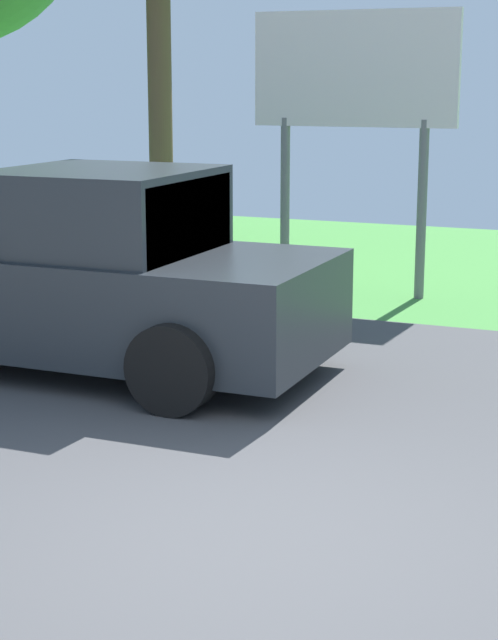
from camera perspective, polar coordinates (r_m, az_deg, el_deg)
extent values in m
cube|color=#424244|center=(8.15, 5.54, -6.71)|extent=(40.00, 8.00, 0.10)
cube|color=#23282D|center=(10.21, -10.18, 1.40)|extent=(5.20, 2.00, 0.90)
cube|color=#23282D|center=(9.83, -7.88, 5.48)|extent=(1.80, 1.84, 0.90)
cube|color=#2D3842|center=(9.43, -3.40, 5.27)|extent=(0.10, 1.70, 0.77)
cylinder|color=black|center=(10.37, 0.84, 0.09)|extent=(0.76, 0.28, 0.76)
cylinder|color=black|center=(8.60, -4.14, -2.62)|extent=(0.76, 0.28, 0.76)
cylinder|color=slate|center=(13.74, 1.96, 6.28)|extent=(0.12, 0.12, 2.20)
cylinder|color=slate|center=(13.21, 9.31, 5.86)|extent=(0.12, 0.12, 2.20)
cube|color=silver|center=(13.36, 5.73, 13.35)|extent=(2.60, 0.10, 1.40)
cylinder|color=brown|center=(16.14, -4.83, 12.17)|extent=(0.36, 0.36, 4.98)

